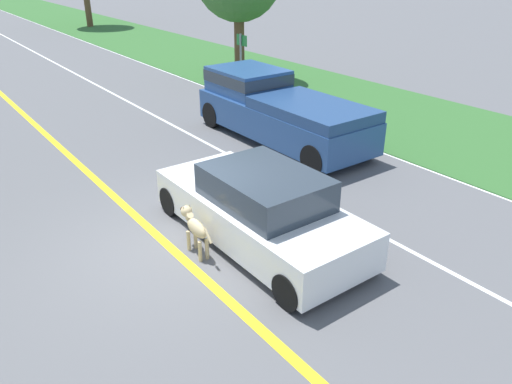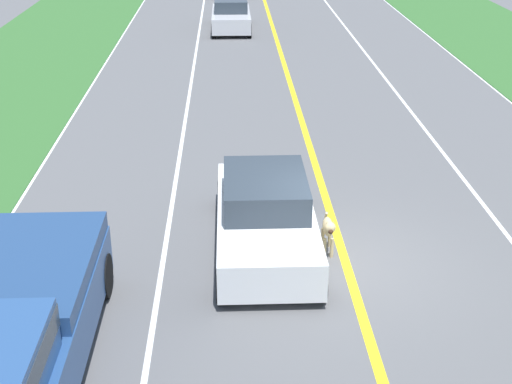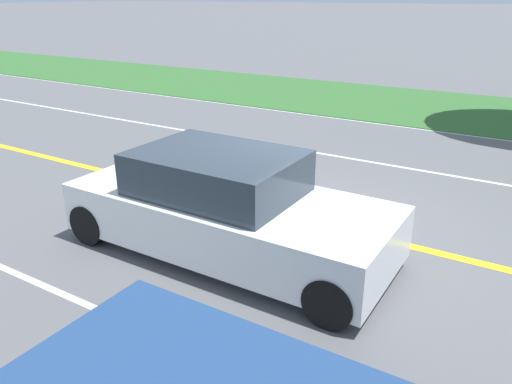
# 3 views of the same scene
# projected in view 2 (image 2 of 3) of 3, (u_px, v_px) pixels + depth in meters

# --- Properties ---
(ground_plane) EXTENTS (400.00, 400.00, 0.00)m
(ground_plane) POSITION_uv_depth(u_px,v_px,m) (346.00, 265.00, 13.56)
(ground_plane) COLOR #5B5B5E
(centre_divider_line) EXTENTS (0.18, 160.00, 0.01)m
(centre_divider_line) POSITION_uv_depth(u_px,v_px,m) (346.00, 265.00, 13.56)
(centre_divider_line) COLOR yellow
(centre_divider_line) RESTS_ON ground
(lane_dash_same_dir) EXTENTS (0.10, 160.00, 0.01)m
(lane_dash_same_dir) POSITION_uv_depth(u_px,v_px,m) (162.00, 268.00, 13.43)
(lane_dash_same_dir) COLOR white
(lane_dash_same_dir) RESTS_ON ground
(ego_car) EXTENTS (1.91, 4.61, 1.46)m
(ego_car) POSITION_uv_depth(u_px,v_px,m) (265.00, 216.00, 13.96)
(ego_car) COLOR white
(ego_car) RESTS_ON ground
(dog) EXTENTS (0.24, 1.10, 0.85)m
(dog) POSITION_uv_depth(u_px,v_px,m) (328.00, 229.00, 13.74)
(dog) COLOR #D1B784
(dog) RESTS_ON ground
(pickup_truck) EXTENTS (2.07, 5.77, 1.82)m
(pickup_truck) POSITION_uv_depth(u_px,v_px,m) (3.00, 342.00, 9.80)
(pickup_truck) COLOR #284C84
(pickup_truck) RESTS_ON ground
(car_trailing_near) EXTENTS (1.80, 4.36, 1.40)m
(car_trailing_near) POSITION_uv_depth(u_px,v_px,m) (231.00, 16.00, 33.45)
(car_trailing_near) COLOR silver
(car_trailing_near) RESTS_ON ground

